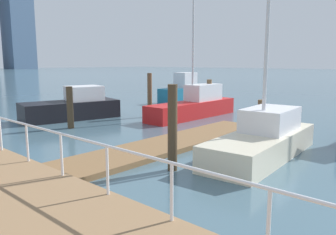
{
  "coord_description": "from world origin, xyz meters",
  "views": [
    {
      "loc": [
        -7.33,
        1.98,
        3.16
      ],
      "look_at": [
        0.05,
        8.64,
        1.52
      ],
      "focal_mm": 36.21,
      "sensor_mm": 36.0,
      "label": 1
    }
  ],
  "objects_px": {
    "moored_boat_4": "(195,105)",
    "moored_boat_5": "(73,107)",
    "moored_boat_0": "(264,138)",
    "moored_boat_1": "(183,92)"
  },
  "relations": [
    {
      "from": "moored_boat_4",
      "to": "moored_boat_5",
      "type": "distance_m",
      "value": 6.9
    },
    {
      "from": "moored_boat_0",
      "to": "moored_boat_5",
      "type": "distance_m",
      "value": 11.48
    },
    {
      "from": "moored_boat_4",
      "to": "moored_boat_1",
      "type": "bearing_deg",
      "value": 45.42
    },
    {
      "from": "moored_boat_1",
      "to": "moored_boat_0",
      "type": "bearing_deg",
      "value": -130.15
    },
    {
      "from": "moored_boat_0",
      "to": "moored_boat_4",
      "type": "bearing_deg",
      "value": 53.52
    },
    {
      "from": "moored_boat_1",
      "to": "moored_boat_5",
      "type": "height_order",
      "value": "moored_boat_1"
    },
    {
      "from": "moored_boat_0",
      "to": "moored_boat_5",
      "type": "height_order",
      "value": "moored_boat_0"
    },
    {
      "from": "moored_boat_1",
      "to": "moored_boat_5",
      "type": "distance_m",
      "value": 9.99
    },
    {
      "from": "moored_boat_1",
      "to": "moored_boat_5",
      "type": "relative_size",
      "value": 0.75
    },
    {
      "from": "moored_boat_0",
      "to": "moored_boat_5",
      "type": "xyz_separation_m",
      "value": [
        -0.04,
        11.48,
        0.04
      ]
    }
  ]
}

